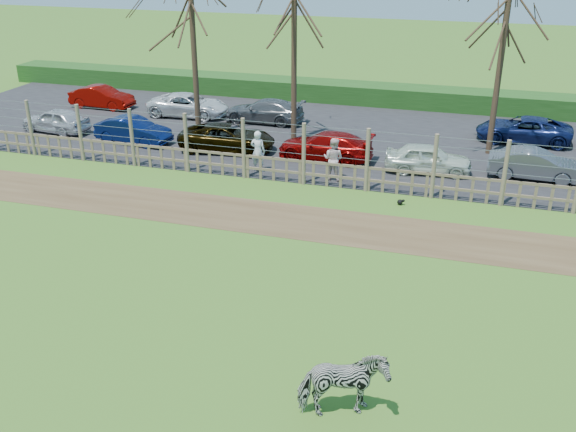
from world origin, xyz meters
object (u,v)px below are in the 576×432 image
(visitor_b, at_px, (333,159))
(car_5, at_px, (535,165))
(zebra, at_px, (343,386))
(car_8, at_px, (188,105))
(car_9, at_px, (264,111))
(car_0, at_px, (56,120))
(car_3, at_px, (325,146))
(car_4, at_px, (428,158))
(tree_left, at_px, (192,18))
(car_12, at_px, (524,130))
(car_2, at_px, (227,138))
(visitor_a, at_px, (258,151))
(tree_mid, at_px, (294,36))
(crow, at_px, (400,202))
(car_1, at_px, (133,130))
(car_7, at_px, (102,97))
(tree_right, at_px, (504,35))

(visitor_b, bearing_deg, car_5, -151.82)
(zebra, relative_size, visitor_b, 1.05)
(car_8, distance_m, car_9, 4.29)
(car_0, distance_m, car_3, 13.76)
(car_4, xyz_separation_m, car_5, (4.18, 0.47, 0.00))
(zebra, relative_size, car_8, 0.42)
(tree_left, distance_m, car_9, 6.42)
(car_3, distance_m, car_4, 4.47)
(car_3, bearing_deg, car_12, 123.01)
(zebra, relative_size, car_2, 0.42)
(visitor_a, relative_size, car_3, 0.42)
(visitor_a, distance_m, visitor_b, 3.20)
(tree_mid, bearing_deg, car_12, 14.31)
(crow, xyz_separation_m, car_12, (4.54, 9.18, 0.53))
(crow, height_order, car_9, car_9)
(visitor_a, xyz_separation_m, car_2, (-2.23, 2.15, -0.26))
(tree_mid, relative_size, car_8, 1.58)
(car_5, bearing_deg, tree_left, 86.90)
(visitor_b, bearing_deg, car_12, -124.18)
(tree_left, distance_m, car_3, 8.42)
(visitor_b, bearing_deg, car_1, -0.41)
(car_5, bearing_deg, car_8, 76.71)
(tree_mid, height_order, car_1, tree_mid)
(car_5, bearing_deg, car_7, 79.66)
(car_1, xyz_separation_m, car_12, (17.58, 5.37, 0.00))
(visitor_b, distance_m, car_9, 8.90)
(car_12, bearing_deg, car_7, -87.99)
(visitor_b, height_order, car_0, visitor_b)
(car_9, xyz_separation_m, car_12, (12.80, 0.28, 0.00))
(car_7, height_order, car_12, same)
(car_3, height_order, car_9, same)
(visitor_b, relative_size, car_3, 0.42)
(tree_left, bearing_deg, car_1, -146.72)
(car_3, relative_size, car_8, 0.96)
(car_1, bearing_deg, car_3, -82.78)
(car_4, bearing_deg, car_0, 82.87)
(zebra, relative_size, car_9, 0.44)
(car_3, bearing_deg, tree_mid, -136.81)
(car_12, bearing_deg, car_8, -87.16)
(car_7, bearing_deg, visitor_b, -114.09)
(car_4, relative_size, car_7, 0.97)
(car_7, distance_m, car_8, 5.42)
(tree_right, relative_size, visitor_a, 4.26)
(tree_right, height_order, zebra, tree_right)
(car_1, xyz_separation_m, car_8, (0.49, 5.07, 0.00))
(car_1, bearing_deg, crow, -100.76)
(car_7, relative_size, car_12, 0.84)
(car_3, bearing_deg, visitor_b, 22.27)
(zebra, bearing_deg, car_5, -40.58)
(car_4, height_order, car_8, same)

